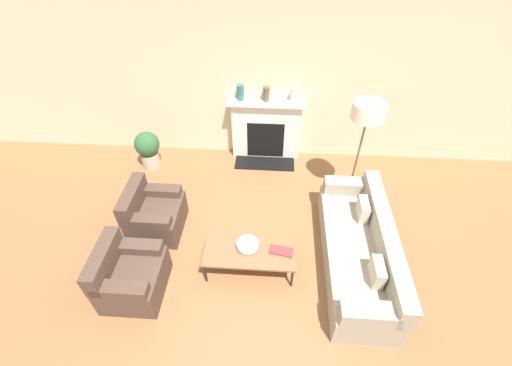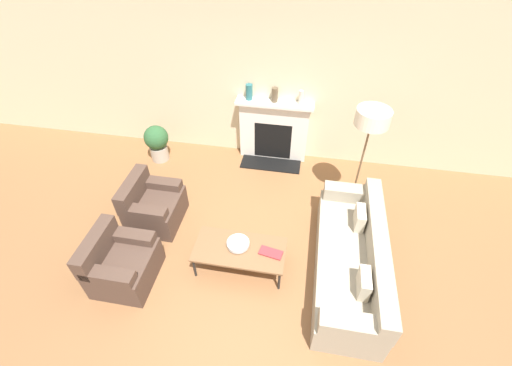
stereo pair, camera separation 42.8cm
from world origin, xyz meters
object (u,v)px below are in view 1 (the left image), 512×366
(floor_lamp, at_px, (367,118))
(couch, at_px, (360,250))
(potted_plant, at_px, (148,148))
(book, at_px, (281,251))
(armchair_near, at_px, (129,276))
(armchair_far, at_px, (154,214))
(coffee_table, at_px, (250,251))
(bowl, at_px, (248,245))
(mantel_vase_center_right, at_px, (292,95))
(fireplace, at_px, (266,130))
(mantel_vase_left, at_px, (240,93))
(mantel_vase_center_left, at_px, (266,94))

(floor_lamp, bearing_deg, couch, -92.98)
(potted_plant, bearing_deg, book, -41.04)
(couch, relative_size, floor_lamp, 1.31)
(armchair_near, bearing_deg, armchair_far, 0.00)
(coffee_table, bearing_deg, potted_plant, 133.62)
(bowl, height_order, book, bowl)
(floor_lamp, xyz_separation_m, mantel_vase_center_right, (-1.01, 1.04, -0.24))
(book, bearing_deg, floor_lamp, 63.86)
(fireplace, bearing_deg, mantel_vase_center_right, 1.90)
(armchair_near, relative_size, coffee_table, 0.65)
(coffee_table, bearing_deg, fireplace, 87.91)
(mantel_vase_left, bearing_deg, bowl, -82.67)
(book, xyz_separation_m, mantel_vase_center_right, (0.11, 2.56, 0.87))
(floor_lamp, xyz_separation_m, mantel_vase_center_left, (-1.45, 1.04, -0.23))
(coffee_table, xyz_separation_m, mantel_vase_center_left, (0.08, 2.56, 0.92))
(book, distance_m, mantel_vase_center_left, 2.73)
(coffee_table, distance_m, mantel_vase_left, 2.74)
(armchair_near, distance_m, coffee_table, 1.54)
(armchair_near, bearing_deg, couch, -78.55)
(armchair_near, relative_size, mantel_vase_center_right, 3.32)
(bowl, relative_size, mantel_vase_left, 1.09)
(fireplace, distance_m, bowl, 2.50)
(armchair_far, bearing_deg, fireplace, -39.00)
(mantel_vase_left, xyz_separation_m, potted_plant, (-1.64, -0.47, -0.89))
(couch, relative_size, mantel_vase_left, 8.36)
(mantel_vase_left, relative_size, mantel_vase_center_right, 1.14)
(book, distance_m, floor_lamp, 2.19)
(bowl, distance_m, floor_lamp, 2.41)
(mantel_vase_center_left, bearing_deg, coffee_table, -91.89)
(armchair_far, relative_size, mantel_vase_center_right, 3.32)
(book, xyz_separation_m, potted_plant, (-2.40, 2.09, -0.01))
(fireplace, xyz_separation_m, bowl, (-0.12, -2.50, -0.13))
(armchair_near, xyz_separation_m, bowl, (1.45, 0.48, 0.13))
(couch, relative_size, armchair_far, 2.87)
(book, distance_m, mantel_vase_center_right, 2.71)
(coffee_table, bearing_deg, armchair_near, -163.57)
(coffee_table, distance_m, mantel_vase_center_left, 2.72)
(book, relative_size, potted_plant, 0.46)
(coffee_table, relative_size, floor_lamp, 0.70)
(couch, height_order, mantel_vase_center_left, mantel_vase_center_left)
(floor_lamp, bearing_deg, armchair_far, -163.11)
(book, bearing_deg, coffee_table, -169.97)
(book, height_order, mantel_vase_left, mantel_vase_left)
(book, relative_size, floor_lamp, 0.19)
(armchair_far, bearing_deg, couch, -98.66)
(armchair_near, relative_size, mantel_vase_left, 2.91)
(floor_lamp, height_order, potted_plant, floor_lamp)
(fireplace, xyz_separation_m, mantel_vase_center_right, (0.43, 0.01, 0.71))
(couch, relative_size, mantel_vase_center_right, 9.53)
(armchair_far, bearing_deg, coffee_table, -112.39)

